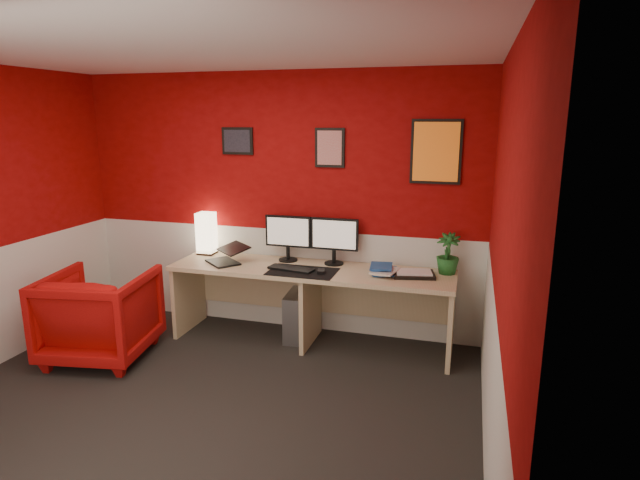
{
  "coord_description": "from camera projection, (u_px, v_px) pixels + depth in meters",
  "views": [
    {
      "loc": [
        1.81,
        -2.99,
        2.08
      ],
      "look_at": [
        0.6,
        1.21,
        1.05
      ],
      "focal_mm": 29.43,
      "sensor_mm": 36.0,
      "label": 1
    }
  ],
  "objects": [
    {
      "name": "art_left",
      "position": [
        237.0,
        141.0,
        5.06
      ],
      "size": [
        0.32,
        0.02,
        0.26
      ],
      "primitive_type": "cube",
      "color": "black",
      "rests_on": "wall_back"
    },
    {
      "name": "book_middle",
      "position": [
        374.0,
        270.0,
        4.61
      ],
      "size": [
        0.24,
        0.3,
        0.02
      ],
      "primitive_type": "imported",
      "rotation": [
        0.0,
        0.0,
        -0.19
      ],
      "color": "silver",
      "rests_on": "book_bottom"
    },
    {
      "name": "mouse",
      "position": [
        321.0,
        271.0,
        4.61
      ],
      "size": [
        0.08,
        0.11,
        0.03
      ],
      "primitive_type": "cube",
      "rotation": [
        0.0,
        0.0,
        0.22
      ],
      "color": "black",
      "rests_on": "desk_mat"
    },
    {
      "name": "shoji_lamp",
      "position": [
        206.0,
        234.0,
        5.25
      ],
      "size": [
        0.16,
        0.16,
        0.4
      ],
      "primitive_type": "cube",
      "color": "#FFE5B2",
      "rests_on": "desk"
    },
    {
      "name": "art_center",
      "position": [
        330.0,
        148.0,
        4.82
      ],
      "size": [
        0.28,
        0.02,
        0.36
      ],
      "primitive_type": "cube",
      "color": "red",
      "rests_on": "wall_back"
    },
    {
      "name": "wainscot_back",
      "position": [
        278.0,
        278.0,
        5.28
      ],
      "size": [
        4.0,
        0.01,
        1.0
      ],
      "primitive_type": "cube",
      "color": "silver",
      "rests_on": "ground"
    },
    {
      "name": "desk",
      "position": [
        311.0,
        306.0,
        4.87
      ],
      "size": [
        2.6,
        0.65,
        0.73
      ],
      "primitive_type": "cube",
      "color": "tan",
      "rests_on": "ground"
    },
    {
      "name": "wall_back",
      "position": [
        276.0,
        204.0,
        5.11
      ],
      "size": [
        4.0,
        0.01,
        2.5
      ],
      "primitive_type": "cube",
      "color": "#980D0C",
      "rests_on": "ground"
    },
    {
      "name": "art_right",
      "position": [
        436.0,
        152.0,
        4.57
      ],
      "size": [
        0.44,
        0.02,
        0.56
      ],
      "primitive_type": "cube",
      "color": "orange",
      "rests_on": "wall_back"
    },
    {
      "name": "book_bottom",
      "position": [
        372.0,
        271.0,
        4.65
      ],
      "size": [
        0.25,
        0.31,
        0.03
      ],
      "primitive_type": "imported",
      "rotation": [
        0.0,
        0.0,
        0.13
      ],
      "color": "#215198",
      "rests_on": "desk"
    },
    {
      "name": "ground",
      "position": [
        193.0,
        414.0,
        3.76
      ],
      "size": [
        4.0,
        3.5,
        0.01
      ],
      "primitive_type": "cube",
      "color": "black",
      "rests_on": "ground"
    },
    {
      "name": "wainscot_right",
      "position": [
        489.0,
        390.0,
        3.11
      ],
      "size": [
        0.01,
        3.5,
        1.0
      ],
      "primitive_type": "cube",
      "color": "silver",
      "rests_on": "ground"
    },
    {
      "name": "potted_plant",
      "position": [
        448.0,
        254.0,
        4.58
      ],
      "size": [
        0.23,
        0.23,
        0.36
      ],
      "primitive_type": "imported",
      "rotation": [
        0.0,
        0.0,
        -0.13
      ],
      "color": "#19591E",
      "rests_on": "desk"
    },
    {
      "name": "ceiling",
      "position": [
        170.0,
        46.0,
        3.19
      ],
      "size": [
        4.0,
        3.5,
        0.01
      ],
      "primitive_type": "cube",
      "color": "white",
      "rests_on": "ground"
    },
    {
      "name": "keyboard",
      "position": [
        291.0,
        269.0,
        4.72
      ],
      "size": [
        0.44,
        0.21,
        0.02
      ],
      "primitive_type": "cube",
      "rotation": [
        0.0,
        0.0,
        -0.18
      ],
      "color": "black",
      "rests_on": "desk_mat"
    },
    {
      "name": "laptop",
      "position": [
        222.0,
        252.0,
        4.92
      ],
      "size": [
        0.4,
        0.39,
        0.22
      ],
      "primitive_type": "cube",
      "rotation": [
        0.0,
        0.0,
        -0.7
      ],
      "color": "black",
      "rests_on": "desk"
    },
    {
      "name": "book_top",
      "position": [
        370.0,
        266.0,
        4.62
      ],
      "size": [
        0.22,
        0.28,
        0.02
      ],
      "primitive_type": "imported",
      "rotation": [
        0.0,
        0.0,
        0.12
      ],
      "color": "#215198",
      "rests_on": "book_middle"
    },
    {
      "name": "monitor_left",
      "position": [
        288.0,
        231.0,
        4.97
      ],
      "size": [
        0.45,
        0.06,
        0.58
      ],
      "primitive_type": "cube",
      "color": "black",
      "rests_on": "desk"
    },
    {
      "name": "wall_right",
      "position": [
        500.0,
        268.0,
        2.93
      ],
      "size": [
        0.01,
        3.5,
        2.5
      ],
      "primitive_type": "cube",
      "color": "#980D0C",
      "rests_on": "ground"
    },
    {
      "name": "armchair",
      "position": [
        100.0,
        315.0,
        4.58
      ],
      "size": [
        0.96,
        0.98,
        0.78
      ],
      "primitive_type": "imported",
      "rotation": [
        0.0,
        0.0,
        3.31
      ],
      "color": "#B80F0C",
      "rests_on": "ground"
    },
    {
      "name": "monitor_right",
      "position": [
        334.0,
        234.0,
        4.85
      ],
      "size": [
        0.45,
        0.06,
        0.58
      ],
      "primitive_type": "cube",
      "color": "black",
      "rests_on": "desk"
    },
    {
      "name": "desk_mat",
      "position": [
        303.0,
        272.0,
        4.67
      ],
      "size": [
        0.6,
        0.38,
        0.01
      ],
      "primitive_type": "cube",
      "color": "black",
      "rests_on": "desk"
    },
    {
      "name": "zen_tray",
      "position": [
        414.0,
        274.0,
        4.55
      ],
      "size": [
        0.39,
        0.31,
        0.03
      ],
      "primitive_type": "cube",
      "rotation": [
        0.0,
        0.0,
        0.2
      ],
      "color": "black",
      "rests_on": "desk"
    },
    {
      "name": "pc_tower",
      "position": [
        298.0,
        315.0,
        5.02
      ],
      "size": [
        0.24,
        0.47,
        0.45
      ],
      "primitive_type": "cube",
      "rotation": [
        0.0,
        0.0,
        0.09
      ],
      "color": "#99999E",
      "rests_on": "ground"
    }
  ]
}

